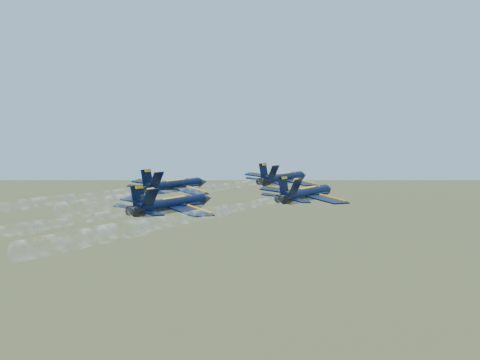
% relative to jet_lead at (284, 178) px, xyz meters
% --- Properties ---
extents(jet_lead, '(11.30, 15.34, 3.32)m').
position_rel_jet_lead_xyz_m(jet_lead, '(0.00, 0.00, 0.00)').
color(jet_lead, black).
extents(jet_left, '(11.30, 15.34, 3.32)m').
position_rel_jet_lead_xyz_m(jet_left, '(-12.98, -12.55, 0.00)').
color(jet_left, black).
extents(jet_right, '(11.30, 15.34, 3.32)m').
position_rel_jet_lead_xyz_m(jet_right, '(5.82, -16.35, 0.00)').
color(jet_right, black).
extents(jet_slot, '(11.30, 15.34, 3.32)m').
position_rel_jet_lead_xyz_m(jet_slot, '(-7.52, -28.76, 0.00)').
color(jet_slot, black).
extents(smoke_trail_lead, '(12.64, 38.08, 1.61)m').
position_rel_jet_lead_xyz_m(smoke_trail_lead, '(-8.98, -29.61, 0.03)').
color(smoke_trail_lead, white).
extents(smoke_trail_right, '(12.64, 38.08, 1.61)m').
position_rel_jet_lead_xyz_m(smoke_trail_right, '(-3.16, -45.96, 0.03)').
color(smoke_trail_right, white).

